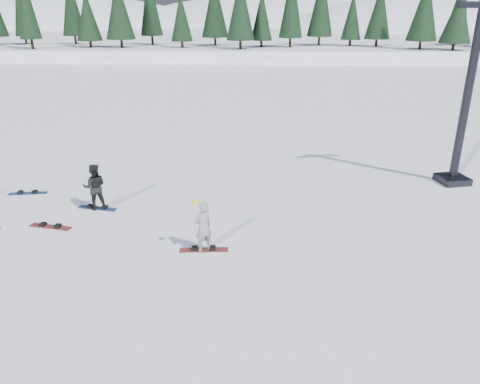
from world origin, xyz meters
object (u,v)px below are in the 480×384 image
snowboarder_woman (203,227)px  snowboarder_man (95,187)px  snowboard_loose_c (28,193)px  lift_tower (465,110)px  snowboard_loose_b (51,227)px

snowboarder_woman → snowboarder_man: bearing=-73.8°
snowboarder_woman → snowboard_loose_c: bearing=-68.7°
lift_tower → snowboard_loose_c: bearing=173.9°
lift_tower → snowboarder_woman: bearing=-160.0°
lift_tower → snowboarder_woman: 11.99m
snowboarder_man → snowboard_loose_c: bearing=-37.4°
snowboarder_woman → snowboard_loose_c: (-7.53, 4.46, -0.81)m
lift_tower → snowboard_loose_b: lift_tower is taller
snowboard_loose_b → snowboarder_woman: bearing=-3.5°
snowboarder_man → snowboard_loose_c: size_ratio=1.16×
snowboarder_woman → snowboard_loose_c: size_ratio=1.17×
snowboarder_woman → snowboard_loose_b: bearing=-53.4°
snowboard_loose_c → snowboard_loose_b: size_ratio=1.00×
snowboarder_woman → snowboard_loose_c: 8.78m
snowboarder_man → snowboard_loose_b: bearing=41.0°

